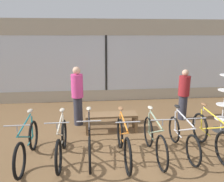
% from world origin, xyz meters
% --- Properties ---
extents(ground_plane, '(24.00, 24.00, 0.00)m').
position_xyz_m(ground_plane, '(0.00, 0.00, 0.00)').
color(ground_plane, brown).
extents(shop_back_wall, '(12.00, 0.08, 3.20)m').
position_xyz_m(shop_back_wall, '(0.00, 4.18, 1.64)').
color(shop_back_wall, '#B2A893').
rests_on(shop_back_wall, ground_plane).
extents(bicycle_far_left, '(0.46, 1.74, 1.03)m').
position_xyz_m(bicycle_far_left, '(-2.00, -0.10, 0.38)').
color(bicycle_far_left, black).
rests_on(bicycle_far_left, ground_plane).
extents(bicycle_left, '(0.46, 1.68, 1.02)m').
position_xyz_m(bicycle_left, '(-1.30, -0.08, 0.38)').
color(bicycle_left, black).
rests_on(bicycle_left, ground_plane).
extents(bicycle_center_left, '(0.46, 1.71, 1.04)m').
position_xyz_m(bicycle_center_left, '(-0.71, -0.10, 0.40)').
color(bicycle_center_left, black).
rests_on(bicycle_center_left, ground_plane).
extents(bicycle_center, '(0.46, 1.77, 1.05)m').
position_xyz_m(bicycle_center, '(0.01, -0.20, 0.40)').
color(bicycle_center, black).
rests_on(bicycle_center, ground_plane).
extents(bicycle_center_right, '(0.46, 1.71, 1.04)m').
position_xyz_m(bicycle_center_right, '(0.69, -0.18, 0.40)').
color(bicycle_center_right, black).
rests_on(bicycle_center_right, ground_plane).
extents(bicycle_right, '(0.46, 1.68, 1.01)m').
position_xyz_m(bicycle_right, '(1.38, -0.07, 0.37)').
color(bicycle_right, black).
rests_on(bicycle_right, ground_plane).
extents(bicycle_far_right, '(0.46, 1.79, 1.05)m').
position_xyz_m(bicycle_far_right, '(2.02, -0.14, 0.40)').
color(bicycle_far_right, black).
rests_on(bicycle_far_right, ground_plane).
extents(accessory_rack, '(0.48, 0.48, 1.67)m').
position_xyz_m(accessory_rack, '(2.96, 0.92, 0.69)').
color(accessory_rack, '#333333').
rests_on(accessory_rack, ground_plane).
extents(display_bench, '(1.40, 0.44, 0.51)m').
position_xyz_m(display_bench, '(-0.10, 1.21, 0.41)').
color(display_bench, brown).
rests_on(display_bench, ground_plane).
extents(customer_near_rack, '(0.43, 0.43, 1.74)m').
position_xyz_m(customer_near_rack, '(-1.03, 1.78, 0.92)').
color(customer_near_rack, '#2D2D38').
rests_on(customer_near_rack, ground_plane).
extents(customer_by_window, '(0.45, 0.55, 1.59)m').
position_xyz_m(customer_by_window, '(2.23, 1.90, 0.86)').
color(customer_by_window, '#2D2D38').
rests_on(customer_by_window, ground_plane).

